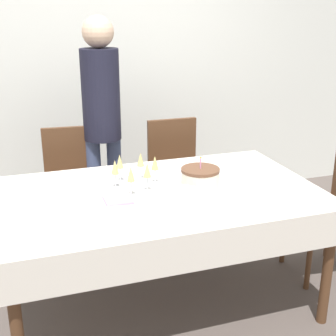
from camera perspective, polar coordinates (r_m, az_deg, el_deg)
The scene contains 13 objects.
ground_plane at distance 3.10m, azimuth -0.91°, elevation -16.00°, with size 12.00×12.00×0.00m, color #564C47.
wall_back at distance 4.19m, azimuth -8.15°, elevation 12.98°, with size 8.00×0.05×2.70m.
dining_table at distance 2.77m, azimuth -0.98°, elevation -4.82°, with size 1.86×1.12×0.76m.
dining_chair_far_left at distance 3.55m, azimuth -11.52°, elevation -2.23°, with size 0.46×0.46×0.94m.
dining_chair_far_right at distance 3.73m, azimuth 0.99°, elevation -0.82°, with size 0.42×0.42×0.94m.
dining_chair_right_end at distance 3.38m, azimuth 19.71°, elevation -4.11°, with size 0.46×0.46×0.94m.
birthday_cake at distance 2.79m, azimuth 3.95°, elevation -1.17°, with size 0.23×0.23×0.19m.
champagne_tray at distance 2.78m, azimuth -4.01°, elevation -0.94°, with size 0.38×0.38×0.18m.
plate_stack_main at distance 2.57m, azimuth 1.51°, elevation -3.66°, with size 0.25×0.25×0.06m.
cake_knife at distance 2.67m, azimuth 6.42°, elevation -3.56°, with size 0.30×0.08×0.00m.
fork_pile at distance 2.49m, azimuth -5.95°, elevation -5.04°, with size 0.18×0.09×0.02m.
napkin_pile at distance 2.62m, azimuth -6.13°, elevation -3.89°, with size 0.15×0.15×0.01m.
person_standing at distance 3.52m, azimuth -8.10°, elevation 6.90°, with size 0.28×0.28×1.73m.
Camera 1 is at (-0.76, -2.42, 1.78)m, focal length 50.00 mm.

